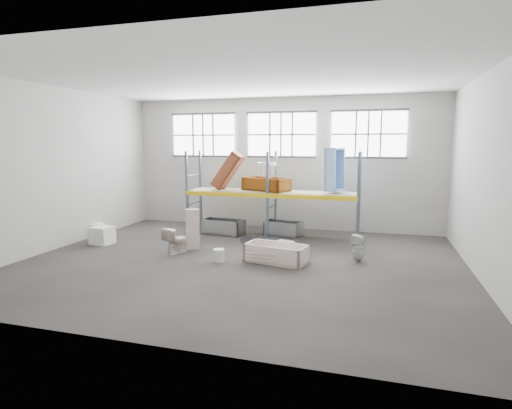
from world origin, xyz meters
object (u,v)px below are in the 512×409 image
at_px(steel_tub_left, 223,227).
at_px(blue_tub_upright, 335,170).
at_px(steel_tub_right, 283,228).
at_px(bucket, 219,255).
at_px(carton_near, 102,235).
at_px(bathtub_beige, 276,253).
at_px(toilet_white, 359,248).
at_px(rust_tub_flat, 266,184).
at_px(toilet_beige, 176,240).
at_px(cistern_tall, 193,229).

xyz_separation_m(steel_tub_left, blue_tub_upright, (3.91, 0.34, 2.12)).
bearing_deg(steel_tub_right, bucket, -104.15).
distance_m(steel_tub_left, carton_near, 4.13).
distance_m(bathtub_beige, steel_tub_right, 3.50).
distance_m(toilet_white, rust_tub_flat, 4.53).
xyz_separation_m(toilet_beige, rust_tub_flat, (1.92, 3.28, 1.43)).
height_order(bathtub_beige, steel_tub_right, bathtub_beige).
distance_m(rust_tub_flat, blue_tub_upright, 2.49).
bearing_deg(rust_tub_flat, steel_tub_right, 6.61).
distance_m(blue_tub_upright, carton_near, 8.03).
bearing_deg(toilet_white, rust_tub_flat, -116.31).
xyz_separation_m(toilet_white, carton_near, (-8.17, -0.27, -0.10)).
bearing_deg(toilet_beige, toilet_white, -155.27).
relative_size(bathtub_beige, rust_tub_flat, 1.02).
bearing_deg(rust_tub_flat, bathtub_beige, -70.54).
xyz_separation_m(bathtub_beige, toilet_beige, (-3.12, 0.10, 0.14)).
relative_size(steel_tub_left, carton_near, 2.26).
xyz_separation_m(toilet_white, blue_tub_upright, (-0.96, 2.55, 2.01)).
xyz_separation_m(bathtub_beige, steel_tub_left, (-2.68, 2.94, 0.02)).
bearing_deg(bathtub_beige, carton_near, -172.79).
bearing_deg(carton_near, steel_tub_left, 36.87).
height_order(bathtub_beige, rust_tub_flat, rust_tub_flat).
bearing_deg(bucket, toilet_white, 17.43).
distance_m(cistern_tall, steel_tub_right, 3.60).
bearing_deg(cistern_tall, rust_tub_flat, 35.79).
bearing_deg(blue_tub_upright, steel_tub_right, 174.51).
relative_size(steel_tub_right, bucket, 3.71).
bearing_deg(steel_tub_left, steel_tub_right, 13.54).
relative_size(toilet_white, rust_tub_flat, 0.45).
relative_size(steel_tub_left, bucket, 4.10).
height_order(bathtub_beige, bucket, bathtub_beige).
height_order(steel_tub_right, blue_tub_upright, blue_tub_upright).
bearing_deg(bucket, steel_tub_right, 75.85).
distance_m(cistern_tall, toilet_white, 5.03).
relative_size(cistern_tall, bucket, 3.47).
bearing_deg(cistern_tall, blue_tub_upright, 9.70).
height_order(cistern_tall, steel_tub_right, cistern_tall).
distance_m(toilet_beige, cistern_tall, 0.69).
relative_size(toilet_beige, bucket, 2.18).
bearing_deg(toilet_white, steel_tub_right, -123.00).
xyz_separation_m(bathtub_beige, cistern_tall, (-2.84, 0.69, 0.38)).
bearing_deg(steel_tub_left, rust_tub_flat, 16.39).
bearing_deg(cistern_tall, steel_tub_right, 27.70).
height_order(toilet_white, bucket, toilet_white).
bearing_deg(steel_tub_left, cistern_tall, -93.97).
relative_size(steel_tub_left, rust_tub_flat, 0.89).
xyz_separation_m(toilet_white, bucket, (-3.72, -1.17, -0.20)).
height_order(toilet_beige, bucket, toilet_beige).
bearing_deg(rust_tub_flat, blue_tub_upright, -2.32).
distance_m(rust_tub_flat, carton_near, 5.81).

